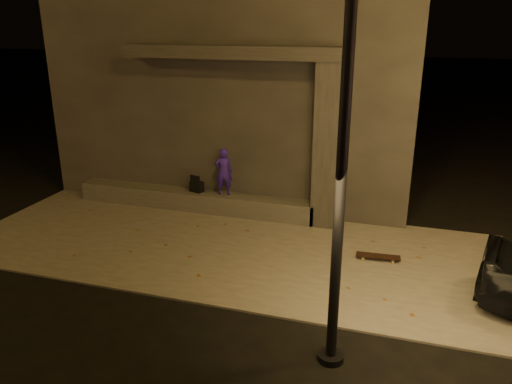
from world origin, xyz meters
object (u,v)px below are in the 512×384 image
(skateboarder, at_px, (224,172))
(skateboard, at_px, (378,256))
(street_lamp_0, at_px, (350,28))
(column, at_px, (327,147))
(backpack, at_px, (197,186))

(skateboarder, xyz_separation_m, skateboard, (3.73, -1.50, -0.94))
(skateboard, height_order, street_lamp_0, street_lamp_0)
(column, height_order, skateboard, column)
(column, bearing_deg, backpack, 180.00)
(skateboarder, distance_m, street_lamp_0, 6.65)
(column, relative_size, skateboarder, 3.17)
(backpack, height_order, street_lamp_0, street_lamp_0)
(column, distance_m, street_lamp_0, 5.42)
(backpack, relative_size, skateboard, 0.50)
(skateboarder, height_order, backpack, skateboarder)
(street_lamp_0, bearing_deg, column, 101.09)
(backpack, xyz_separation_m, street_lamp_0, (4.05, -4.71, 3.72))
(column, bearing_deg, skateboard, -48.61)
(column, distance_m, skateboarder, 2.54)
(column, height_order, backpack, column)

